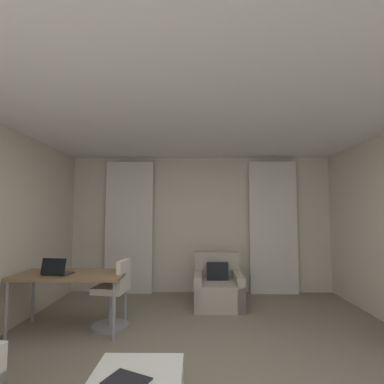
{
  "coord_description": "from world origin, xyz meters",
  "views": [
    {
      "loc": [
        -0.1,
        -2.63,
        1.49
      ],
      "look_at": [
        -0.15,
        1.36,
        1.79
      ],
      "focal_mm": 26.98,
      "sensor_mm": 36.0,
      "label": 1
    }
  ],
  "objects_px": {
    "desk": "(71,278)",
    "laptop": "(57,271)",
    "armchair": "(218,289)",
    "magazine_open": "(127,381)",
    "desk_chair": "(114,297)"
  },
  "relations": [
    {
      "from": "desk_chair",
      "to": "laptop",
      "type": "xyz_separation_m",
      "value": [
        -0.68,
        -0.19,
        0.37
      ]
    },
    {
      "from": "desk",
      "to": "desk_chair",
      "type": "bearing_deg",
      "value": 9.48
    },
    {
      "from": "armchair",
      "to": "desk",
      "type": "bearing_deg",
      "value": -152.35
    },
    {
      "from": "desk",
      "to": "laptop",
      "type": "bearing_deg",
      "value": -143.27
    },
    {
      "from": "desk",
      "to": "armchair",
      "type": "bearing_deg",
      "value": 27.65
    },
    {
      "from": "desk",
      "to": "laptop",
      "type": "relative_size",
      "value": 3.95
    },
    {
      "from": "desk",
      "to": "laptop",
      "type": "distance_m",
      "value": 0.2
    },
    {
      "from": "desk",
      "to": "magazine_open",
      "type": "distance_m",
      "value": 2.18
    },
    {
      "from": "magazine_open",
      "to": "desk_chair",
      "type": "bearing_deg",
      "value": 108.19
    },
    {
      "from": "desk",
      "to": "magazine_open",
      "type": "bearing_deg",
      "value": -57.39
    },
    {
      "from": "laptop",
      "to": "armchair",
      "type": "bearing_deg",
      "value": 28.31
    },
    {
      "from": "armchair",
      "to": "magazine_open",
      "type": "height_order",
      "value": "armchair"
    },
    {
      "from": "desk",
      "to": "magazine_open",
      "type": "height_order",
      "value": "desk"
    },
    {
      "from": "armchair",
      "to": "magazine_open",
      "type": "bearing_deg",
      "value": -105.97
    },
    {
      "from": "laptop",
      "to": "magazine_open",
      "type": "bearing_deg",
      "value": -52.75
    }
  ]
}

